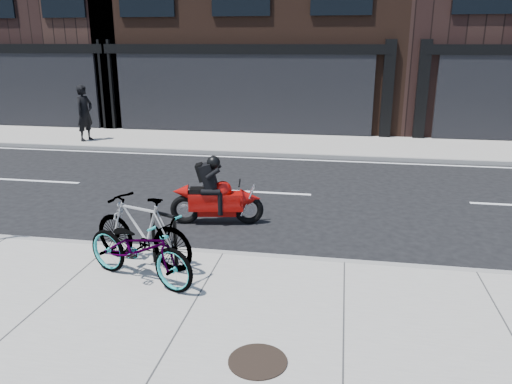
% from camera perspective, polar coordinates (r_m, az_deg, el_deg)
% --- Properties ---
extents(ground, '(120.00, 120.00, 0.00)m').
position_cam_1_polar(ground, '(10.24, -1.17, -3.25)').
color(ground, black).
rests_on(ground, ground).
extents(sidewalk_near, '(60.00, 6.00, 0.13)m').
position_cam_1_polar(sidewalk_near, '(5.92, -11.04, -19.16)').
color(sidewalk_near, gray).
rests_on(sidewalk_near, ground).
extents(sidewalk_far, '(60.00, 3.50, 0.13)m').
position_cam_1_polar(sidewalk_far, '(17.63, 3.68, 5.50)').
color(sidewalk_far, gray).
rests_on(sidewalk_far, ground).
extents(bike_rack, '(0.49, 0.26, 0.88)m').
position_cam_1_polar(bike_rack, '(7.87, -10.47, -4.82)').
color(bike_rack, black).
rests_on(bike_rack, sidewalk_near).
extents(bicycle_front, '(2.07, 1.35, 1.03)m').
position_cam_1_polar(bicycle_front, '(7.46, -13.19, -6.27)').
color(bicycle_front, gray).
rests_on(bicycle_front, sidewalk_near).
extents(bicycle_rear, '(1.96, 1.11, 1.14)m').
position_cam_1_polar(bicycle_rear, '(7.98, -12.88, -4.30)').
color(bicycle_rear, gray).
rests_on(bicycle_rear, sidewalk_near).
extents(motorcycle, '(1.87, 0.60, 1.40)m').
position_cam_1_polar(motorcycle, '(9.93, -4.07, -0.50)').
color(motorcycle, black).
rests_on(motorcycle, ground).
extents(pedestrian, '(0.62, 0.80, 1.95)m').
position_cam_1_polar(pedestrian, '(18.77, -19.00, 8.53)').
color(pedestrian, black).
rests_on(pedestrian, sidewalk_far).
extents(manhole_cover, '(0.80, 0.80, 0.02)m').
position_cam_1_polar(manhole_cover, '(5.80, 0.20, -18.78)').
color(manhole_cover, black).
rests_on(manhole_cover, sidewalk_near).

